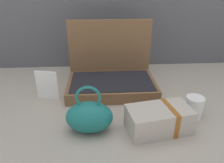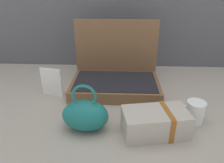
{
  "view_description": "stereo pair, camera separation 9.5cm",
  "coord_description": "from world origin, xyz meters",
  "px_view_note": "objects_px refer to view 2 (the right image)",
  "views": [
    {
      "loc": [
        -0.05,
        -0.88,
        0.56
      ],
      "look_at": [
        0.01,
        -0.02,
        0.15
      ],
      "focal_mm": 33.68,
      "sensor_mm": 36.0,
      "label": 1
    },
    {
      "loc": [
        0.05,
        -0.88,
        0.56
      ],
      "look_at": [
        0.01,
        -0.02,
        0.15
      ],
      "focal_mm": 33.68,
      "sensor_mm": 36.0,
      "label": 2
    }
  ],
  "objects_px": {
    "teal_pouch_handbag": "(85,115)",
    "coffee_mug": "(194,112)",
    "info_card_left": "(51,82)",
    "open_suitcase": "(116,74)",
    "cream_toiletry_bag": "(156,122)"
  },
  "relations": [
    {
      "from": "teal_pouch_handbag",
      "to": "coffee_mug",
      "type": "bearing_deg",
      "value": 8.64
    },
    {
      "from": "info_card_left",
      "to": "coffee_mug",
      "type": "bearing_deg",
      "value": -4.54
    },
    {
      "from": "open_suitcase",
      "to": "coffee_mug",
      "type": "bearing_deg",
      "value": -42.1
    },
    {
      "from": "cream_toiletry_bag",
      "to": "info_card_left",
      "type": "xyz_separation_m",
      "value": [
        -0.51,
        0.28,
        0.03
      ]
    },
    {
      "from": "cream_toiletry_bag",
      "to": "info_card_left",
      "type": "height_order",
      "value": "info_card_left"
    },
    {
      "from": "cream_toiletry_bag",
      "to": "open_suitcase",
      "type": "bearing_deg",
      "value": 113.53
    },
    {
      "from": "info_card_left",
      "to": "teal_pouch_handbag",
      "type": "bearing_deg",
      "value": -38.8
    },
    {
      "from": "open_suitcase",
      "to": "info_card_left",
      "type": "distance_m",
      "value": 0.35
    },
    {
      "from": "open_suitcase",
      "to": "coffee_mug",
      "type": "relative_size",
      "value": 4.05
    },
    {
      "from": "cream_toiletry_bag",
      "to": "coffee_mug",
      "type": "relative_size",
      "value": 2.33
    },
    {
      "from": "teal_pouch_handbag",
      "to": "open_suitcase",
      "type": "bearing_deg",
      "value": 73.93
    },
    {
      "from": "open_suitcase",
      "to": "coffee_mug",
      "type": "height_order",
      "value": "open_suitcase"
    },
    {
      "from": "coffee_mug",
      "to": "info_card_left",
      "type": "relative_size",
      "value": 0.76
    },
    {
      "from": "cream_toiletry_bag",
      "to": "info_card_left",
      "type": "distance_m",
      "value": 0.58
    },
    {
      "from": "open_suitcase",
      "to": "teal_pouch_handbag",
      "type": "xyz_separation_m",
      "value": [
        -0.11,
        -0.39,
        -0.01
      ]
    }
  ]
}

